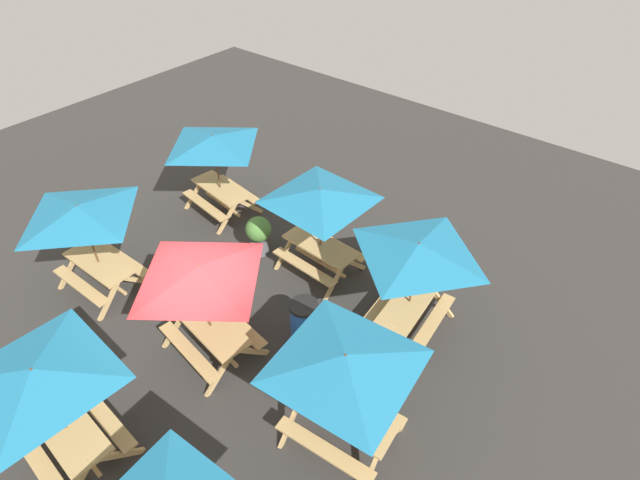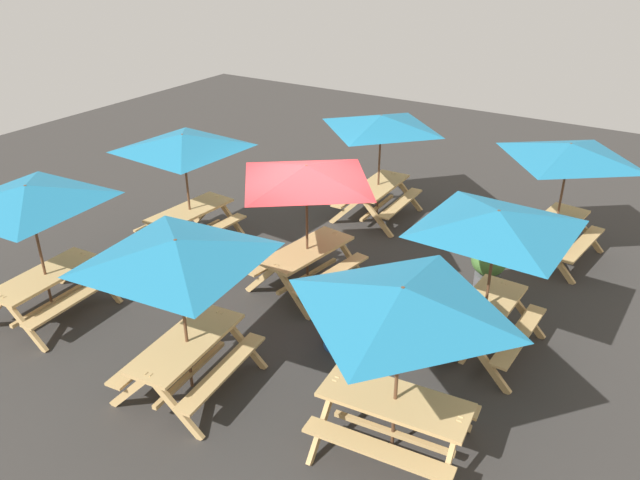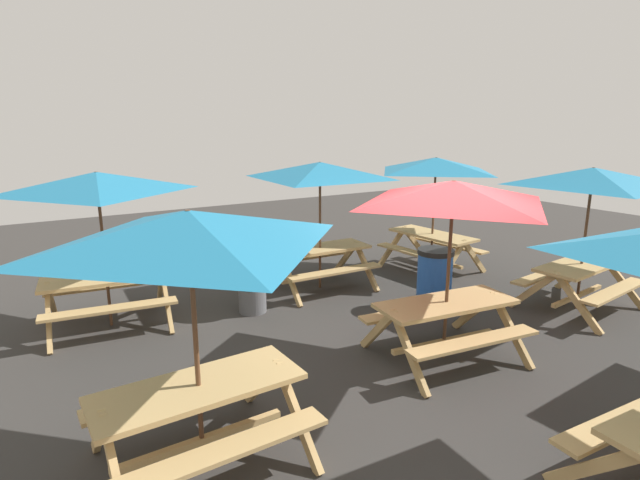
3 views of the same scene
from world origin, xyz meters
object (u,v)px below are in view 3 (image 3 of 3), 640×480
picnic_table_1 (436,173)px  picnic_table_2 (591,188)px  picnic_table_4 (452,206)px  trash_bin_blue (434,278)px  picnic_table_0 (320,180)px  picnic_table_6 (98,194)px  potted_plant_0 (252,276)px  picnic_table_7 (190,248)px

picnic_table_1 → picnic_table_2: size_ratio=0.83×
picnic_table_4 → trash_bin_blue: picnic_table_4 is taller
picnic_table_2 → trash_bin_blue: bearing=140.3°
picnic_table_0 → trash_bin_blue: picnic_table_0 is taller
picnic_table_6 → potted_plant_0: 2.55m
picnic_table_0 → picnic_table_1: 2.56m
picnic_table_4 → potted_plant_0: picnic_table_4 is taller
picnic_table_6 → trash_bin_blue: bearing=-15.9°
picnic_table_7 → trash_bin_blue: (4.53, 1.74, -1.49)m
picnic_table_1 → picnic_table_7: size_ratio=1.00×
picnic_table_2 → potted_plant_0: picnic_table_2 is taller
picnic_table_6 → picnic_table_7: size_ratio=1.00×
picnic_table_6 → potted_plant_0: picnic_table_6 is taller
picnic_table_1 → picnic_table_4: same height
picnic_table_2 → picnic_table_6: (-6.60, 3.30, 0.00)m
picnic_table_1 → trash_bin_blue: 2.63m
potted_plant_0 → picnic_table_7: bearing=-121.4°
picnic_table_4 → picnic_table_2: bearing=9.5°
picnic_table_2 → picnic_table_6: bearing=147.5°
picnic_table_0 → picnic_table_6: bearing=179.7°
picnic_table_0 → picnic_table_2: (3.01, -3.12, 0.00)m
picnic_table_6 → picnic_table_7: (0.13, -3.73, 0.00)m
potted_plant_0 → picnic_table_4: bearing=-62.6°
picnic_table_1 → picnic_table_7: bearing=113.6°
picnic_table_0 → picnic_table_7: same height
picnic_table_4 → trash_bin_blue: size_ratio=2.38×
picnic_table_1 → picnic_table_7: (-6.01, -3.32, 0.00)m
picnic_table_1 → picnic_table_7: 6.86m
picnic_table_2 → picnic_table_0: bearing=128.0°
trash_bin_blue → picnic_table_2: bearing=-33.8°
picnic_table_2 → picnic_table_7: (-6.47, -0.44, 0.00)m
potted_plant_0 → trash_bin_blue: bearing=-27.7°
trash_bin_blue → potted_plant_0: bearing=152.3°
picnic_table_2 → potted_plant_0: 5.47m
picnic_table_2 → picnic_table_7: 6.48m
picnic_table_2 → picnic_table_4: size_ratio=1.20×
picnic_table_4 → picnic_table_6: bearing=143.3°
picnic_table_2 → picnic_table_6: same height
picnic_table_2 → trash_bin_blue: picnic_table_2 is taller
picnic_table_0 → picnic_table_2: size_ratio=1.00×
picnic_table_6 → trash_bin_blue: (4.66, -2.00, -1.49)m
potted_plant_0 → picnic_table_1: bearing=2.9°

